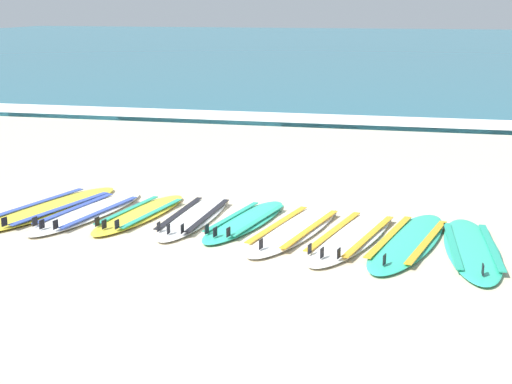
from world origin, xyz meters
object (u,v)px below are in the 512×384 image
surfboard_1 (88,213)px  surfboard_4 (245,221)px  surfboard_2 (140,214)px  surfboard_6 (351,236)px  surfboard_3 (194,217)px  surfboard_7 (408,242)px  surfboard_0 (49,208)px  surfboard_5 (294,229)px  surfboard_8 (472,249)px

surfboard_1 → surfboard_4: size_ratio=1.10×
surfboard_2 → surfboard_6: 2.81m
surfboard_3 → surfboard_7: 2.77m
surfboard_2 → surfboard_7: 3.48m
surfboard_1 → surfboard_3: bearing=5.4°
surfboard_0 → surfboard_3: bearing=1.7°
surfboard_5 → surfboard_6: 0.72m
surfboard_0 → surfboard_7: (4.75, -0.37, -0.00)m
surfboard_5 → surfboard_6: (0.71, -0.13, 0.00)m
surfboard_4 → surfboard_5: 0.69m
surfboard_1 → surfboard_2: (0.70, 0.09, 0.00)m
surfboard_1 → surfboard_6: bearing=-3.8°
surfboard_1 → surfboard_7: (4.16, -0.29, -0.00)m
surfboard_4 → surfboard_7: size_ratio=0.85×
surfboard_0 → surfboard_5: bearing=-3.1°
surfboard_5 → surfboard_1: bearing=177.8°
surfboard_0 → surfboard_7: bearing=-4.4°
surfboard_2 → surfboard_0: bearing=-179.4°
surfboard_1 → surfboard_8: (4.87, -0.39, -0.00)m
surfboard_7 → surfboard_8: same height
surfboard_2 → surfboard_4: bearing=0.1°
surfboard_8 → surfboard_2: bearing=173.4°
surfboard_2 → surfboard_6: same height
surfboard_1 → surfboard_2: size_ratio=1.11×
surfboard_0 → surfboard_4: same height
surfboard_6 → surfboard_4: bearing=166.8°
surfboard_0 → surfboard_1: same height
surfboard_3 → surfboard_6: (2.07, -0.37, -0.00)m
surfboard_3 → surfboard_6: bearing=-10.1°
surfboard_4 → surfboard_8: size_ratio=0.90×
surfboard_3 → surfboard_5: 1.38m
surfboard_1 → surfboard_5: (2.78, -0.11, -0.00)m
surfboard_6 → surfboard_7: bearing=-5.3°
surfboard_0 → surfboard_2: (1.30, 0.01, 0.00)m
surfboard_4 → surfboard_3: bearing=176.3°
surfboard_5 → surfboard_8: 2.10m
surfboard_1 → surfboard_8: size_ratio=0.99×
surfboard_0 → surfboard_1: (0.60, -0.07, 0.00)m
surfboard_3 → surfboard_8: (3.44, -0.53, -0.00)m
surfboard_5 → surfboard_8: (2.08, -0.28, 0.00)m
surfboard_2 → surfboard_3: bearing=3.7°
surfboard_2 → surfboard_8: (4.17, -0.48, -0.00)m
surfboard_2 → surfboard_5: (2.08, -0.19, -0.00)m
surfboard_3 → surfboard_5: same height
surfboard_0 → surfboard_6: (4.09, -0.31, 0.00)m
surfboard_5 → surfboard_6: size_ratio=0.98×
surfboard_5 → surfboard_8: same height
surfboard_0 → surfboard_7: size_ratio=1.05×
surfboard_3 → surfboard_4: bearing=-3.7°
surfboard_0 → surfboard_3: (2.02, 0.06, 0.00)m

